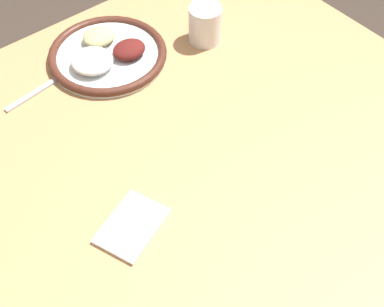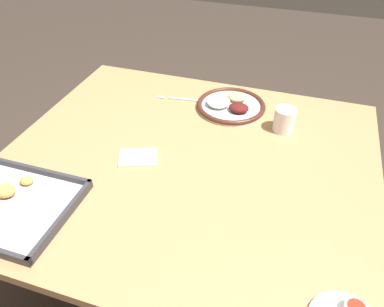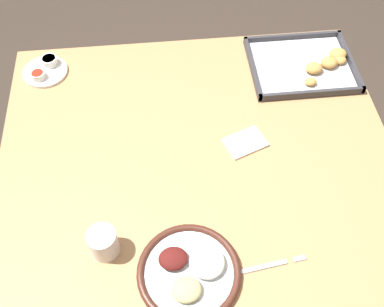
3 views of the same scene
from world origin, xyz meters
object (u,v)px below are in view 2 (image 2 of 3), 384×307
baking_tray (3,202)px  drinking_cup (284,120)px  fork (185,99)px  dinner_plate (230,105)px  napkin (138,157)px

baking_tray → drinking_cup: size_ratio=4.14×
fork → drinking_cup: size_ratio=2.50×
dinner_plate → drinking_cup: size_ratio=3.07×
drinking_cup → baking_tray: bearing=41.4°
baking_tray → drinking_cup: drinking_cup is taller
drinking_cup → napkin: (0.43, 0.31, -0.04)m
baking_tray → napkin: baking_tray is taller
napkin → fork: bearing=-93.6°
baking_tray → drinking_cup: bearing=-138.6°
drinking_cup → napkin: drinking_cup is taller
fork → baking_tray: bearing=59.6°
fork → baking_tray: size_ratio=0.60×
baking_tray → napkin: 0.41m
dinner_plate → drinking_cup: drinking_cup is taller
dinner_plate → napkin: dinner_plate is taller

